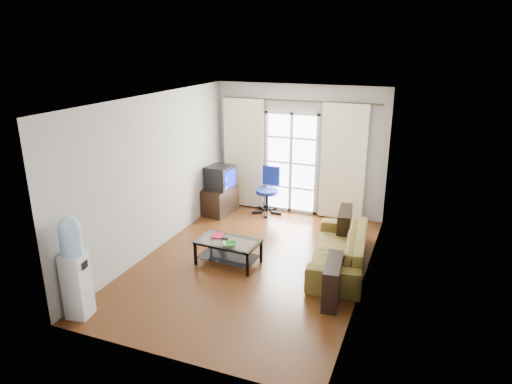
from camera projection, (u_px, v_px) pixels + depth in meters
floor at (253, 262)px, 7.61m from camera, size 5.20×5.20×0.00m
ceiling at (253, 99)px, 6.75m from camera, size 5.20×5.20×0.00m
wall_back at (299, 150)px, 9.48m from camera, size 3.60×0.02×2.70m
wall_front at (164, 254)px, 4.88m from camera, size 3.60×0.02×2.70m
wall_left at (155, 174)px, 7.80m from camera, size 0.02×5.20×2.70m
wall_right at (369, 199)px, 6.56m from camera, size 0.02×5.20×2.70m
french_door at (291, 163)px, 9.57m from camera, size 1.16×0.06×2.15m
curtain_rod at (299, 101)px, 9.06m from camera, size 3.30×0.04×0.04m
curtain_left at (244, 154)px, 9.83m from camera, size 0.90×0.07×2.35m
curtain_right at (343, 163)px, 9.09m from camera, size 0.90×0.07×2.35m
radiator at (333, 203)px, 9.44m from camera, size 0.64×0.12×0.64m
sofa at (339, 249)px, 7.39m from camera, size 2.26×1.27×0.61m
coffee_table at (228, 249)px, 7.50m from camera, size 1.04×0.64×0.41m
bowl at (230, 244)px, 7.25m from camera, size 0.40×0.40×0.06m
book at (213, 235)px, 7.64m from camera, size 0.22×0.27×0.02m
remote at (223, 238)px, 7.51m from camera, size 0.18×0.08×0.02m
tv_stand at (220, 201)px, 9.70m from camera, size 0.61×0.83×0.56m
crt_tv at (219, 177)px, 9.55m from camera, size 0.58×0.57×0.48m
task_chair at (268, 200)px, 9.73m from camera, size 0.70×0.70×0.98m
water_cooler at (74, 266)px, 5.91m from camera, size 0.34×0.33×1.42m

